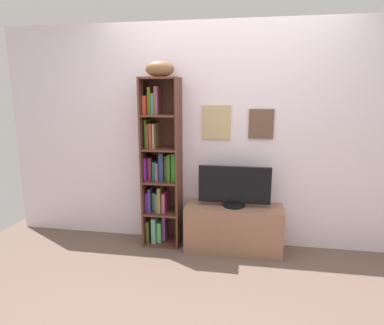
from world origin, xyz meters
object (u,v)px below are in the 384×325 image
(bookshelf, at_px, (160,169))
(television, at_px, (234,187))
(football, at_px, (160,69))
(tv_stand, at_px, (233,228))

(bookshelf, height_order, television, bookshelf)
(football, bearing_deg, television, -2.82)
(football, bearing_deg, bookshelf, 134.01)
(bookshelf, distance_m, television, 0.80)
(tv_stand, bearing_deg, football, 177.09)
(television, bearing_deg, bookshelf, 175.21)
(television, bearing_deg, tv_stand, -90.00)
(bookshelf, distance_m, football, 1.02)
(bookshelf, bearing_deg, tv_stand, -4.87)
(bookshelf, height_order, tv_stand, bookshelf)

